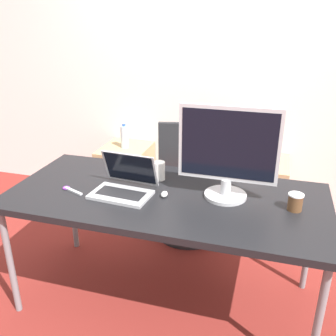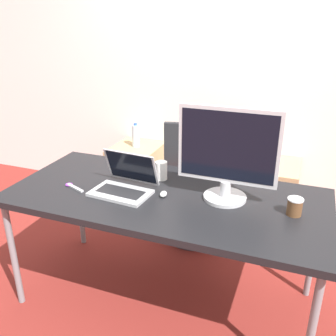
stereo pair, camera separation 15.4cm
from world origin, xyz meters
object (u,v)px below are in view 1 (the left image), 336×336
coffee_cup_white (159,171)px  mouse (164,194)px  office_chair (189,196)px  cabinet_left (126,175)px  water_bottle (124,137)px  cabinet_right (260,191)px  monitor (228,153)px  laptop_center (124,185)px  coffee_cup_brown (295,202)px

coffee_cup_white → mouse: bearing=-65.4°
office_chair → cabinet_left: (-0.74, 0.45, -0.10)m
office_chair → water_bottle: size_ratio=4.53×
cabinet_right → monitor: 1.38m
cabinet_left → mouse: mouse is taller
office_chair → laptop_center: size_ratio=2.91×
coffee_cup_white → coffee_cup_brown: (0.82, -0.18, -0.01)m
office_chair → coffee_cup_white: 0.73m
water_bottle → mouse: (0.78, -1.25, 0.11)m
cabinet_right → coffee_cup_white: 1.31m
cabinet_right → monitor: monitor is taller
office_chair → water_bottle: bearing=148.4°
coffee_cup_brown → mouse: bearing=-176.0°
mouse → coffee_cup_white: bearing=114.6°
cabinet_left → cabinet_right: size_ratio=1.00×
water_bottle → coffee_cup_brown: (1.49, -1.20, 0.14)m
monitor → coffee_cup_white: bearing=164.0°
office_chair → cabinet_left: bearing=148.5°
cabinet_left → cabinet_right: 1.28m
cabinet_left → laptop_center: laptop_center is taller
water_bottle → laptop_center: (0.53, -1.27, 0.14)m
cabinet_left → monitor: monitor is taller
cabinet_right → coffee_cup_white: coffee_cup_white is taller
laptop_center → mouse: laptop_center is taller
water_bottle → coffee_cup_white: bearing=-56.8°
cabinet_right → water_bottle: 1.34m
monitor → coffee_cup_brown: bearing=-7.4°
cabinet_left → laptop_center: size_ratio=1.58×
monitor → coffee_cup_white: size_ratio=4.70×
monitor → water_bottle: bearing=134.0°
office_chair → mouse: size_ratio=18.25×
coffee_cup_brown → cabinet_right: bearing=100.0°
cabinet_left → coffee_cup_brown: 1.99m
laptop_center → office_chair: bearing=75.9°
office_chair → coffee_cup_brown: (0.76, -0.75, 0.43)m
office_chair → monitor: monitor is taller
cabinet_left → coffee_cup_white: 1.34m
mouse → coffee_cup_brown: coffee_cup_brown is taller
mouse → coffee_cup_brown: 0.72m
laptop_center → monitor: size_ratio=0.64×
water_bottle → monitor: size_ratio=0.41×
laptop_center → coffee_cup_white: 0.28m
cabinet_left → coffee_cup_brown: (1.49, -1.20, 0.53)m
office_chair → water_bottle: office_chair is taller
coffee_cup_white → cabinet_right: bearing=59.3°
coffee_cup_white → monitor: bearing=-16.0°
coffee_cup_white → cabinet_left: bearing=123.3°
water_bottle → coffee_cup_white: coffee_cup_white is taller
coffee_cup_white → coffee_cup_brown: coffee_cup_white is taller
cabinet_left → water_bottle: water_bottle is taller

